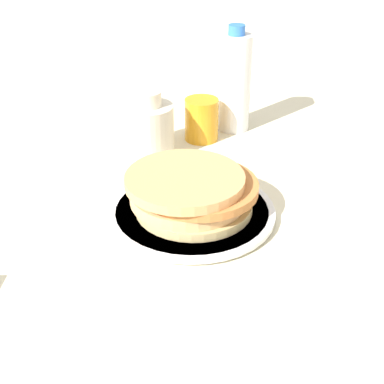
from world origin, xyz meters
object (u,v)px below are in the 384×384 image
(pancake_stack, at_px, (192,192))
(water_bottle_near, at_px, (235,82))
(plate, at_px, (192,212))
(juice_glass, at_px, (202,120))
(cream_jug, at_px, (148,128))

(pancake_stack, distance_m, water_bottle_near, 0.33)
(plate, height_order, juice_glass, juice_glass)
(pancake_stack, relative_size, cream_jug, 1.58)
(pancake_stack, distance_m, juice_glass, 0.26)
(pancake_stack, bearing_deg, plate, -130.68)
(water_bottle_near, bearing_deg, plate, -158.15)
(juice_glass, height_order, cream_jug, cream_jug)
(cream_jug, xyz_separation_m, water_bottle_near, (0.18, -0.06, 0.04))
(cream_jug, height_order, water_bottle_near, water_bottle_near)
(plate, bearing_deg, cream_jug, 56.62)
(juice_glass, distance_m, water_bottle_near, 0.10)
(plate, xyz_separation_m, water_bottle_near, (0.30, 0.12, 0.09))
(pancake_stack, bearing_deg, juice_glass, 32.22)
(juice_glass, relative_size, cream_jug, 0.67)
(pancake_stack, bearing_deg, water_bottle_near, 21.82)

